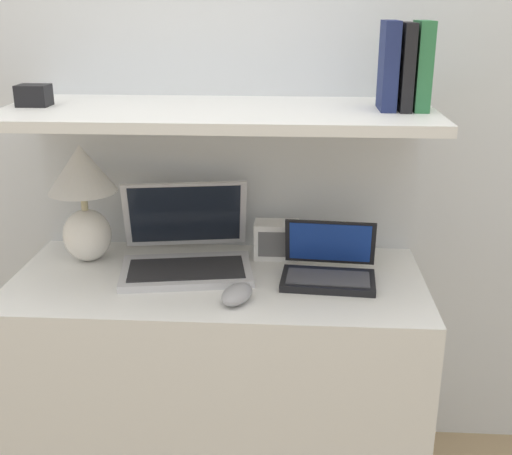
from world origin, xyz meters
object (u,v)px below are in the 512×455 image
computer_mouse (237,294)px  book_green (421,66)px  book_black (405,67)px  shelf_gadget (34,95)px  laptop_large (186,251)px  table_lamp (83,193)px  laptop_small (329,268)px  book_navy (388,66)px  router_box (277,240)px

computer_mouse → book_green: (0.46, 0.21, 0.56)m
book_black → shelf_gadget: (-0.99, 0.00, -0.08)m
laptop_large → table_lamp: bearing=172.3°
table_lamp → shelf_gadget: bearing=-153.5°
table_lamp → laptop_small: size_ratio=1.31×
book_black → shelf_gadget: book_black is taller
shelf_gadget → book_black: bearing=0.0°
book_black → laptop_large: bearing=179.3°
book_navy → book_black: bearing=0.0°
table_lamp → book_black: (0.89, -0.05, 0.37)m
book_black → router_box: bearing=162.1°
laptop_small → book_green: (0.22, 0.06, 0.54)m
book_black → shelf_gadget: size_ratio=2.61×
computer_mouse → router_box: router_box is taller
table_lamp → laptop_small: 0.74m
book_green → book_navy: size_ratio=1.00×
book_navy → shelf_gadget: (-0.94, 0.00, -0.08)m
router_box → book_green: size_ratio=0.60×
table_lamp → shelf_gadget: 0.31m
table_lamp → laptop_large: (0.30, -0.04, -0.16)m
book_black → book_green: bearing=0.0°
computer_mouse → shelf_gadget: shelf_gadget is taller
computer_mouse → book_navy: book_navy is taller
laptop_large → laptop_small: size_ratio=1.54×
book_black → shelf_gadget: 0.99m
book_green → book_black: size_ratio=1.02×
laptop_large → book_navy: (0.54, -0.01, 0.53)m
book_navy → laptop_large: bearing=179.3°
book_navy → shelf_gadget: size_ratio=2.67×
computer_mouse → book_navy: 0.70m
table_lamp → book_green: bearing=-2.9°
laptop_large → book_green: 0.82m
computer_mouse → laptop_large: bearing=127.4°
laptop_large → computer_mouse: size_ratio=3.05×
table_lamp → book_black: size_ratio=1.60×
book_green → computer_mouse: bearing=-155.1°
computer_mouse → book_navy: (0.38, 0.21, 0.56)m
laptop_small → book_navy: book_navy is taller
router_box → book_navy: bearing=-20.4°
laptop_large → book_black: (0.59, -0.01, 0.52)m
router_box → book_black: size_ratio=0.61×
laptop_small → book_navy: bearing=22.7°
laptop_small → computer_mouse: size_ratio=1.98×
book_black → shelf_gadget: bearing=180.0°
table_lamp → laptop_large: bearing=-7.7°
book_black → book_navy: (-0.04, 0.00, 0.00)m
book_green → laptop_small: bearing=-165.5°
laptop_large → shelf_gadget: shelf_gadget is taller
book_black → book_navy: 0.04m
laptop_large → laptop_small: (0.41, -0.06, -0.02)m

